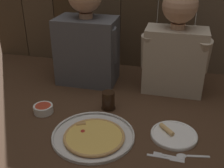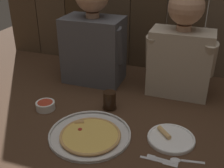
{
  "view_description": "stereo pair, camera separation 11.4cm",
  "coord_description": "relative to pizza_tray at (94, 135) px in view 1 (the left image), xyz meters",
  "views": [
    {
      "loc": [
        0.28,
        -1.08,
        0.8
      ],
      "look_at": [
        -0.02,
        0.1,
        0.18
      ],
      "focal_mm": 44.89,
      "sensor_mm": 36.0,
      "label": 1
    },
    {
      "loc": [
        0.39,
        -1.05,
        0.8
      ],
      "look_at": [
        -0.02,
        0.1,
        0.18
      ],
      "focal_mm": 44.89,
      "sensor_mm": 36.0,
      "label": 2
    }
  ],
  "objects": [
    {
      "name": "diner_left",
      "position": [
        -0.21,
        0.56,
        0.29
      ],
      "size": [
        0.39,
        0.23,
        0.64
      ],
      "color": "#4C4C51",
      "rests_on": "ground"
    },
    {
      "name": "drinking_glass",
      "position": [
        0.0,
        0.26,
        0.04
      ],
      "size": [
        0.08,
        0.08,
        0.1
      ],
      "color": "black",
      "rests_on": "ground"
    },
    {
      "name": "table_fork",
      "position": [
        0.34,
        -0.05,
        -0.01
      ],
      "size": [
        0.13,
        0.02,
        0.01
      ],
      "color": "silver",
      "rests_on": "ground"
    },
    {
      "name": "diner_right",
      "position": [
        0.32,
        0.56,
        0.28
      ],
      "size": [
        0.38,
        0.21,
        0.6
      ],
      "color": "#B2A38E",
      "rests_on": "ground"
    },
    {
      "name": "table_knife",
      "position": [
        0.33,
        -0.06,
        -0.01
      ],
      "size": [
        0.16,
        0.02,
        0.01
      ],
      "color": "silver",
      "rests_on": "ground"
    },
    {
      "name": "table_spoon",
      "position": [
        0.42,
        -0.03,
        -0.01
      ],
      "size": [
        0.14,
        0.04,
        0.01
      ],
      "color": "silver",
      "rests_on": "ground"
    },
    {
      "name": "dipping_bowl",
      "position": [
        -0.32,
        0.14,
        0.01
      ],
      "size": [
        0.1,
        0.1,
        0.04
      ],
      "color": "white",
      "rests_on": "ground"
    },
    {
      "name": "ground_plane",
      "position": [
        0.05,
        0.1,
        -0.01
      ],
      "size": [
        3.2,
        3.2,
        0.0
      ],
      "primitive_type": "plane",
      "color": "#422B1C"
    },
    {
      "name": "pizza_tray",
      "position": [
        0.0,
        0.0,
        0.0
      ],
      "size": [
        0.38,
        0.38,
        0.03
      ],
      "color": "silver",
      "rests_on": "ground"
    },
    {
      "name": "dinner_plate",
      "position": [
        0.36,
        0.1,
        -0.0
      ],
      "size": [
        0.21,
        0.21,
        0.03
      ],
      "color": "white",
      "rests_on": "ground"
    }
  ]
}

